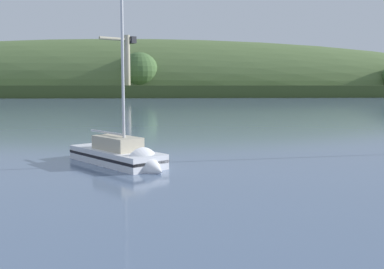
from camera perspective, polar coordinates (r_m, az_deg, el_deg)
name	(u,v)px	position (r m, az deg, el deg)	size (l,w,h in m)	color
far_shoreline_hill	(137,95)	(199.56, -6.93, 5.03)	(445.10, 93.29, 48.28)	#3C4E24
dockside_crane	(127,68)	(162.13, -8.24, 8.35)	(12.13, 9.80, 21.85)	#4C4C51
sailboat_near_mooring	(124,160)	(27.81, -8.62, -3.23)	(7.26, 8.03, 12.90)	white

